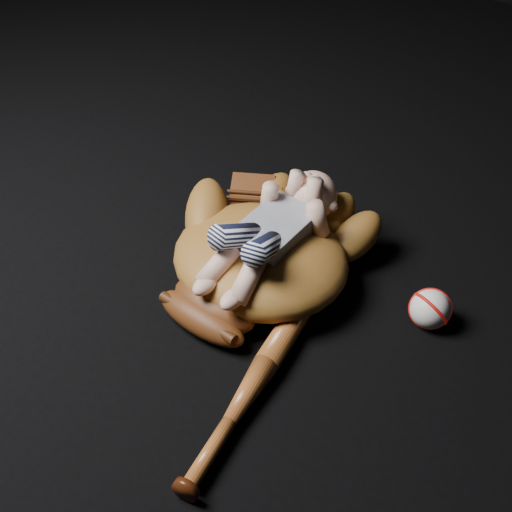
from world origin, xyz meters
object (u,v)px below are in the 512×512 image
(newborn_baby, at_px, (267,231))
(baseball, at_px, (430,309))
(baseball_glove, at_px, (260,251))
(baseball_bat, at_px, (258,376))

(newborn_baby, height_order, baseball, newborn_baby)
(baseball_glove, relative_size, newborn_baby, 1.31)
(baseball, bearing_deg, baseball_bat, -125.54)
(baseball_bat, bearing_deg, baseball, 54.46)
(baseball_bat, distance_m, baseball, 0.35)
(baseball_glove, relative_size, baseball_bat, 1.02)
(newborn_baby, distance_m, baseball, 0.34)
(baseball, bearing_deg, newborn_baby, -169.68)
(newborn_baby, relative_size, baseball_bat, 0.78)
(newborn_baby, bearing_deg, baseball_bat, -58.06)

